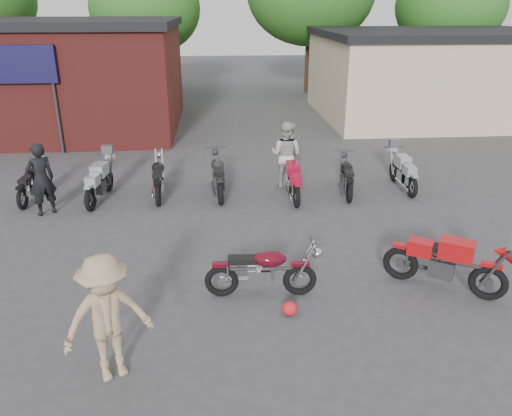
{
  "coord_description": "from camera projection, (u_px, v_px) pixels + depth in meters",
  "views": [
    {
      "loc": [
        -1.36,
        -7.35,
        4.8
      ],
      "look_at": [
        -0.6,
        2.14,
        0.9
      ],
      "focal_mm": 35.0,
      "sensor_mm": 36.0,
      "label": 1
    }
  ],
  "objects": [
    {
      "name": "brick_building",
      "position": [
        26.0,
        79.0,
        20.19
      ],
      "size": [
        12.0,
        8.0,
        4.0
      ],
      "primitive_type": "cube",
      "color": "maroon",
      "rests_on": "ground"
    },
    {
      "name": "row_bike_6",
      "position": [
        403.0,
        170.0,
        13.8
      ],
      "size": [
        0.64,
        1.9,
        1.1
      ],
      "primitive_type": null,
      "rotation": [
        0.0,
        0.0,
        1.58
      ],
      "color": "#9698A3",
      "rests_on": "ground"
    },
    {
      "name": "person_dark",
      "position": [
        41.0,
        179.0,
        11.97
      ],
      "size": [
        0.78,
        0.73,
        1.79
      ],
      "primitive_type": "imported",
      "rotation": [
        0.0,
        0.0,
        3.78
      ],
      "color": "black",
      "rests_on": "ground"
    },
    {
      "name": "row_bike_4",
      "position": [
        293.0,
        178.0,
        13.16
      ],
      "size": [
        0.66,
        1.92,
        1.11
      ],
      "primitive_type": null,
      "rotation": [
        0.0,
        0.0,
        1.56
      ],
      "color": "#AF0E2E",
      "rests_on": "ground"
    },
    {
      "name": "row_bike_5",
      "position": [
        347.0,
        174.0,
        13.46
      ],
      "size": [
        0.86,
        1.94,
        1.09
      ],
      "primitive_type": null,
      "rotation": [
        0.0,
        0.0,
        1.44
      ],
      "color": "black",
      "rests_on": "ground"
    },
    {
      "name": "sportbike",
      "position": [
        447.0,
        260.0,
        8.83
      ],
      "size": [
        2.12,
        1.69,
        1.2
      ],
      "primitive_type": null,
      "rotation": [
        0.0,
        0.0,
        -0.57
      ],
      "color": "red",
      "rests_on": "ground"
    },
    {
      "name": "person_light",
      "position": [
        286.0,
        155.0,
        13.79
      ],
      "size": [
        1.14,
        1.08,
        1.87
      ],
      "primitive_type": "imported",
      "rotation": [
        0.0,
        0.0,
        2.59
      ],
      "color": "#ADACA8",
      "rests_on": "ground"
    },
    {
      "name": "vintage_motorcycle",
      "position": [
        263.0,
        268.0,
        8.66
      ],
      "size": [
        1.92,
        0.72,
        1.1
      ],
      "primitive_type": null,
      "rotation": [
        0.0,
        0.0,
        -0.05
      ],
      "color": "#4F0915",
      "rests_on": "ground"
    },
    {
      "name": "tree_3",
      "position": [
        448.0,
        23.0,
        28.45
      ],
      "size": [
        6.08,
        6.08,
        7.6
      ],
      "primitive_type": null,
      "color": "#235B18",
      "rests_on": "ground"
    },
    {
      "name": "helmet",
      "position": [
        290.0,
        308.0,
        8.28
      ],
      "size": [
        0.32,
        0.32,
        0.24
      ],
      "primitive_type": "ellipsoid",
      "rotation": [
        0.0,
        0.0,
        0.31
      ],
      "color": "red",
      "rests_on": "ground"
    },
    {
      "name": "tree_2",
      "position": [
        310.0,
        12.0,
        27.63
      ],
      "size": [
        7.04,
        7.04,
        8.8
      ],
      "primitive_type": null,
      "color": "#235B18",
      "rests_on": "ground"
    },
    {
      "name": "row_bike_2",
      "position": [
        158.0,
        176.0,
        13.26
      ],
      "size": [
        0.77,
        2.01,
        1.14
      ],
      "primitive_type": null,
      "rotation": [
        0.0,
        0.0,
        1.63
      ],
      "color": "black",
      "rests_on": "ground"
    },
    {
      "name": "ground",
      "position": [
        300.0,
        301.0,
        8.7
      ],
      "size": [
        90.0,
        90.0,
        0.0
      ],
      "primitive_type": "plane",
      "color": "#38383B"
    },
    {
      "name": "row_bike_3",
      "position": [
        218.0,
        173.0,
        13.37
      ],
      "size": [
        0.81,
        2.11,
        1.2
      ],
      "primitive_type": null,
      "rotation": [
        0.0,
        0.0,
        1.63
      ],
      "color": "black",
      "rests_on": "ground"
    },
    {
      "name": "row_bike_0",
      "position": [
        31.0,
        181.0,
        13.02
      ],
      "size": [
        0.66,
        1.82,
        1.04
      ],
      "primitive_type": null,
      "rotation": [
        0.0,
        0.0,
        1.54
      ],
      "color": "black",
      "rests_on": "ground"
    },
    {
      "name": "tree_1",
      "position": [
        147.0,
        26.0,
        27.22
      ],
      "size": [
        5.92,
        5.92,
        7.4
      ],
      "primitive_type": null,
      "color": "#235B18",
      "rests_on": "ground"
    },
    {
      "name": "person_tan",
      "position": [
        107.0,
        318.0,
        6.62
      ],
      "size": [
        1.38,
        1.13,
        1.86
      ],
      "primitive_type": "imported",
      "rotation": [
        0.0,
        0.0,
        0.43
      ],
      "color": "#9C8260",
      "rests_on": "ground"
    },
    {
      "name": "stucco_building",
      "position": [
        434.0,
        77.0,
        22.51
      ],
      "size": [
        10.0,
        8.0,
        3.5
      ],
      "primitive_type": "cube",
      "color": "tan",
      "rests_on": "ground"
    },
    {
      "name": "row_bike_1",
      "position": [
        99.0,
        179.0,
        12.97
      ],
      "size": [
        0.87,
        2.04,
        1.15
      ],
      "primitive_type": null,
      "rotation": [
        0.0,
        0.0,
        1.46
      ],
      "color": "#9A9DA8",
      "rests_on": "ground"
    }
  ]
}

